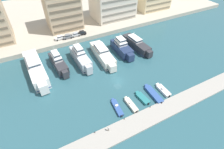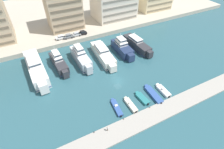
{
  "view_description": "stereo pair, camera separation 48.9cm",
  "coord_description": "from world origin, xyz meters",
  "views": [
    {
      "loc": [
        -22.14,
        -37.6,
        41.49
      ],
      "look_at": [
        -1.56,
        1.48,
        2.5
      ],
      "focal_mm": 28.0,
      "sensor_mm": 36.0,
      "label": 1
    },
    {
      "loc": [
        -21.71,
        -37.83,
        41.49
      ],
      "look_at": [
        -1.56,
        1.48,
        2.5
      ],
      "focal_mm": 28.0,
      "sensor_mm": 36.0,
      "label": 2
    }
  ],
  "objects": [
    {
      "name": "apartment_block_mid_left",
      "position": [
        -4.92,
        44.62,
        12.79
      ],
      "size": [
        15.49,
        13.79,
        23.54
      ],
      "color": "#C6AD89",
      "rests_on": "quay_promenade"
    },
    {
      "name": "motorboat_teal_mid_left",
      "position": [
        2.75,
        -10.54,
        0.42
      ],
      "size": [
        2.37,
        6.04,
        0.87
      ],
      "color": "teal",
      "rests_on": "ground"
    },
    {
      "name": "car_black_center_left",
      "position": [
        -0.65,
        33.11,
        2.92
      ],
      "size": [
        4.2,
        2.14,
        1.8
      ],
      "color": "black",
      "rests_on": "quay_promenade"
    },
    {
      "name": "car_grey_left",
      "position": [
        -7.32,
        32.91,
        2.92
      ],
      "size": [
        4.12,
        1.96,
        1.8
      ],
      "color": "slate",
      "rests_on": "quay_promenade"
    },
    {
      "name": "yacht_silver_mid_left",
      "position": [
        -7.57,
        15.72,
        2.49
      ],
      "size": [
        4.37,
        16.9,
        8.44
      ],
      "color": "silver",
      "rests_on": "ground"
    },
    {
      "name": "yacht_ivory_center_left",
      "position": [
        1.12,
        14.5,
        1.93
      ],
      "size": [
        5.43,
        19.78,
        6.49
      ],
      "color": "silver",
      "rests_on": "ground"
    },
    {
      "name": "bollard_west",
      "position": [
        -14.97,
        -14.6,
        0.86
      ],
      "size": [
        0.2,
        0.2,
        0.61
      ],
      "color": "#2D2D33",
      "rests_on": "pier_dock"
    },
    {
      "name": "yacht_charcoal_center_right",
      "position": [
        17.28,
        14.75,
        1.85
      ],
      "size": [
        5.0,
        18.26,
        6.3
      ],
      "color": "#333338",
      "rests_on": "ground"
    },
    {
      "name": "ground_plane",
      "position": [
        0.0,
        0.0,
        0.0
      ],
      "size": [
        400.0,
        400.0,
        0.0
      ],
      "primitive_type": "plane",
      "color": "#2D5B66"
    },
    {
      "name": "car_white_far_left",
      "position": [
        -10.69,
        33.63,
        2.92
      ],
      "size": [
        4.12,
        1.97,
        1.8
      ],
      "color": "white",
      "rests_on": "quay_promenade"
    },
    {
      "name": "car_silver_mid_left",
      "position": [
        -3.61,
        33.09,
        2.92
      ],
      "size": [
        4.13,
        1.99,
        1.8
      ],
      "color": "#B7BCC1",
      "rests_on": "quay_promenade"
    },
    {
      "name": "bollard_west_mid",
      "position": [
        -6.18,
        -14.6,
        0.86
      ],
      "size": [
        0.2,
        0.2,
        0.61
      ],
      "color": "#2D2D33",
      "rests_on": "pier_dock"
    },
    {
      "name": "quay_promenade",
      "position": [
        0.0,
        64.98,
        0.97
      ],
      "size": [
        180.0,
        70.0,
        1.95
      ],
      "primitive_type": "cube",
      "color": "#BCB29E",
      "rests_on": "ground"
    },
    {
      "name": "pier_dock",
      "position": [
        0.0,
        -17.06,
        0.27
      ],
      "size": [
        120.0,
        5.43,
        0.54
      ],
      "primitive_type": "cube",
      "color": "#A8A399",
      "rests_on": "ground"
    },
    {
      "name": "yacht_white_far_left",
      "position": [
        -23.85,
        16.83,
        2.43
      ],
      "size": [
        5.93,
        23.37,
        7.59
      ],
      "color": "white",
      "rests_on": "ground"
    },
    {
      "name": "pedestrian_near_edge",
      "position": [
        -11.61,
        -15.59,
        1.5
      ],
      "size": [
        0.36,
        0.6,
        1.62
      ],
      "color": "#7A6B56",
      "rests_on": "pier_dock"
    },
    {
      "name": "yacht_navy_center",
      "position": [
        9.95,
        14.6,
        2.25
      ],
      "size": [
        4.79,
        15.1,
        7.94
      ],
      "color": "navy",
      "rests_on": "ground"
    },
    {
      "name": "bollard_east_mid",
      "position": [
        2.61,
        -14.6,
        0.86
      ],
      "size": [
        0.2,
        0.2,
        0.61
      ],
      "color": "#2D2D33",
      "rests_on": "pier_dock"
    },
    {
      "name": "motorboat_blue_center_left",
      "position": [
        6.75,
        -10.79,
        0.47
      ],
      "size": [
        2.39,
        8.69,
        0.93
      ],
      "color": "#33569E",
      "rests_on": "ground"
    },
    {
      "name": "yacht_charcoal_left",
      "position": [
        -15.85,
        16.96,
        2.19
      ],
      "size": [
        4.65,
        15.48,
        7.84
      ],
      "color": "#333338",
      "rests_on": "ground"
    },
    {
      "name": "motorboat_blue_far_left",
      "position": [
        -5.95,
        -10.01,
        0.39
      ],
      "size": [
        2.15,
        7.07,
        1.12
      ],
      "color": "#33569E",
      "rests_on": "ground"
    },
    {
      "name": "motorboat_cream_left",
      "position": [
        -1.81,
        -11.1,
        0.47
      ],
      "size": [
        1.66,
        6.49,
        1.29
      ],
      "color": "beige",
      "rests_on": "ground"
    },
    {
      "name": "motorboat_white_center",
      "position": [
        10.55,
        -10.94,
        0.48
      ],
      "size": [
        1.99,
        6.43,
        1.45
      ],
      "color": "white",
      "rests_on": "ground"
    }
  ]
}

